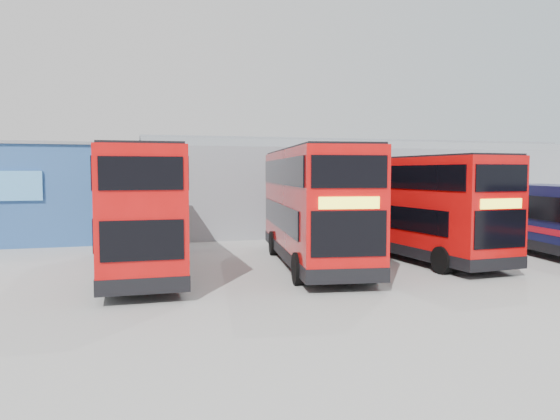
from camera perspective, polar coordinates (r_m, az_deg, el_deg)
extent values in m
plane|color=#9E9E99|center=(16.99, 14.42, -8.54)|extent=(120.00, 120.00, 0.00)
cube|color=navy|center=(32.66, -26.12, 1.57)|extent=(12.00, 8.00, 5.00)
cube|color=slate|center=(32.67, -26.26, 6.05)|extent=(12.30, 8.30, 0.15)
cube|color=gray|center=(38.02, 9.30, 2.21)|extent=(30.00, 12.00, 5.00)
cube|color=slate|center=(35.55, 11.33, 6.50)|extent=(30.50, 6.33, 1.29)
cube|color=slate|center=(40.57, 7.61, 6.22)|extent=(30.50, 6.33, 1.29)
cube|color=red|center=(20.35, -14.66, 0.31)|extent=(2.64, 10.57, 4.07)
cube|color=black|center=(20.55, -14.57, -4.80)|extent=(2.68, 10.61, 0.45)
cube|color=black|center=(20.06, -10.97, -1.06)|extent=(0.16, 8.94, 0.95)
cube|color=black|center=(20.00, -18.27, -1.20)|extent=(0.16, 8.94, 0.95)
cube|color=black|center=(20.38, -11.13, 3.83)|extent=(0.17, 9.94, 0.95)
cube|color=black|center=(20.33, -18.32, 3.70)|extent=(0.17, 9.94, 0.95)
cube|color=black|center=(25.67, -14.90, -0.25)|extent=(2.26, 0.08, 1.36)
cube|color=black|center=(25.61, -14.97, 3.79)|extent=(2.26, 0.08, 0.95)
cube|color=#FFFA35|center=(25.63, -14.94, 1.77)|extent=(1.81, 0.06, 0.35)
cube|color=black|center=(15.14, -14.18, -3.11)|extent=(2.21, 0.08, 1.10)
cube|color=black|center=(15.03, -14.30, 3.74)|extent=(2.21, 0.08, 0.90)
cube|color=black|center=(20.33, -14.76, 6.09)|extent=(2.49, 10.42, 0.10)
cylinder|color=black|center=(24.23, -11.92, -3.50)|extent=(0.33, 1.05, 1.04)
cylinder|color=black|center=(24.19, -17.63, -3.62)|extent=(0.33, 1.05, 1.04)
cylinder|color=black|center=(18.00, -10.51, -6.08)|extent=(0.33, 1.05, 1.04)
cylinder|color=black|center=(17.94, -18.24, -6.24)|extent=(0.33, 1.05, 1.04)
cube|color=red|center=(21.35, 3.49, 0.68)|extent=(4.13, 10.94, 4.12)
cube|color=black|center=(21.54, 3.47, -4.26)|extent=(4.18, 10.98, 0.46)
cube|color=black|center=(21.57, -0.10, -0.57)|extent=(1.42, 8.95, 0.97)
cube|color=black|center=(22.07, 6.56, -0.49)|extent=(1.42, 8.95, 0.97)
cube|color=black|center=(21.10, 0.05, 4.03)|extent=(1.58, 9.96, 0.97)
cube|color=black|center=(21.61, 6.87, 4.00)|extent=(1.58, 9.96, 0.97)
cube|color=black|center=(16.20, 7.21, -2.48)|extent=(2.27, 0.40, 1.37)
cube|color=black|center=(16.10, 7.27, 4.00)|extent=(2.27, 0.40, 0.97)
cube|color=#FFFA35|center=(16.11, 7.25, 0.75)|extent=(1.81, 0.32, 0.36)
cube|color=black|center=(26.65, 1.21, 0.08)|extent=(2.22, 0.39, 1.12)
cube|color=black|center=(26.59, 1.22, 4.02)|extent=(2.22, 0.39, 0.92)
cube|color=black|center=(21.33, 3.51, 6.26)|extent=(3.96, 10.76, 0.10)
cylinder|color=black|center=(17.72, 1.95, -6.15)|extent=(0.48, 1.09, 1.06)
cylinder|color=black|center=(18.29, 9.54, -5.88)|extent=(0.48, 1.09, 1.06)
cylinder|color=black|center=(23.98, -0.67, -3.48)|extent=(0.48, 1.09, 1.06)
cylinder|color=black|center=(24.41, 5.03, -3.36)|extent=(0.48, 1.09, 1.06)
cube|color=red|center=(23.71, 13.81, 0.56)|extent=(3.07, 10.20, 3.88)
cube|color=black|center=(23.88, 13.74, -3.63)|extent=(3.12, 10.24, 0.43)
cube|color=black|center=(23.41, 10.80, -0.56)|extent=(0.63, 8.51, 0.91)
cube|color=black|center=(24.75, 15.62, -0.39)|extent=(0.63, 8.51, 0.91)
cube|color=black|center=(23.01, 11.35, 3.42)|extent=(0.69, 9.46, 0.91)
cube|color=black|center=(24.38, 16.22, 3.37)|extent=(0.69, 9.46, 0.91)
cube|color=black|center=(19.80, 22.04, -1.87)|extent=(2.15, 0.19, 1.29)
cube|color=black|center=(19.71, 22.17, 3.12)|extent=(2.15, 0.19, 0.91)
cube|color=#FFFA35|center=(19.73, 22.12, 0.62)|extent=(1.72, 0.16, 0.34)
cube|color=black|center=(28.05, 7.97, 0.02)|extent=(2.11, 0.19, 1.05)
cube|color=black|center=(27.99, 8.00, 3.55)|extent=(2.11, 0.19, 0.86)
cube|color=black|center=(23.68, 13.89, 5.30)|extent=(2.92, 10.05, 0.10)
cylinder|color=black|center=(20.41, 16.60, -5.05)|extent=(0.37, 1.01, 1.00)
cylinder|color=black|center=(21.86, 21.43, -4.57)|extent=(0.37, 1.01, 1.00)
cylinder|color=black|center=(25.43, 8.36, -3.16)|extent=(0.37, 1.01, 1.00)
cylinder|color=black|center=(26.61, 12.71, -2.90)|extent=(0.37, 1.01, 1.00)
cube|color=black|center=(29.13, 23.44, 0.22)|extent=(2.29, 0.42, 1.33)
cylinder|color=black|center=(28.52, 27.21, -2.72)|extent=(0.49, 1.11, 1.07)
cylinder|color=black|center=(27.19, 22.93, -2.90)|extent=(0.49, 1.11, 1.07)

